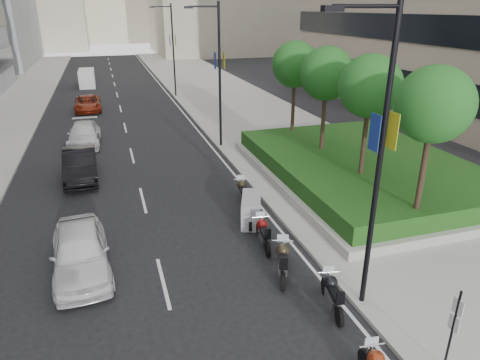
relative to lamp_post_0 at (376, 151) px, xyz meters
name	(u,v)px	position (x,y,z in m)	size (l,w,h in m)	color
ground	(241,358)	(-4.14, -1.00, -5.07)	(160.00, 160.00, 0.00)	black
sidewalk_right	(236,105)	(4.86, 29.00, -4.99)	(10.00, 100.00, 0.15)	#9E9B93
lane_edge	(180,109)	(-0.44, 29.00, -5.06)	(0.12, 100.00, 0.01)	silver
lane_centre	(122,113)	(-5.64, 29.00, -5.06)	(0.12, 100.00, 0.01)	silver
planter	(362,175)	(5.86, 9.00, -4.72)	(10.00, 14.00, 0.40)	#A2A097
hedge	(364,164)	(5.86, 9.00, -4.12)	(9.40, 13.40, 0.80)	#164112
tree_0	(434,105)	(4.36, 3.00, 0.36)	(2.80, 2.80, 6.30)	#332319
tree_1	(370,87)	(4.36, 7.00, 0.36)	(2.80, 2.80, 6.30)	#332319
tree_2	(327,74)	(4.36, 11.00, 0.36)	(2.80, 2.80, 6.30)	#332319
tree_3	(295,65)	(4.36, 15.00, 0.36)	(2.80, 2.80, 6.30)	#332319
lamp_post_0	(376,151)	(0.00, 0.00, 0.00)	(2.34, 0.45, 9.00)	black
lamp_post_1	(217,69)	(0.00, 17.00, 0.00)	(2.34, 0.45, 9.00)	black
lamp_post_2	(172,46)	(0.00, 35.00, 0.00)	(2.34, 0.45, 9.00)	black
parking_sign	(453,327)	(0.66, -3.00, -3.61)	(0.06, 0.32, 2.50)	black
motorcycle_2	(332,293)	(-0.86, 0.11, -4.52)	(0.70, 2.03, 1.02)	black
motorcycle_3	(283,261)	(-1.63, 2.19, -4.48)	(1.00, 2.10, 1.10)	black
motorcycle_4	(263,233)	(-1.57, 4.28, -4.51)	(0.69, 2.07, 1.03)	black
motorcycle_5	(251,210)	(-1.38, 6.26, -4.47)	(1.42, 2.10, 1.19)	black
motorcycle_6	(242,192)	(-1.12, 8.32, -4.52)	(0.68, 2.04, 1.02)	black
car_a	(80,251)	(-8.25, 4.53, -4.26)	(1.90, 4.71, 1.60)	white
car_b	(80,165)	(-8.53, 13.84, -4.27)	(1.68, 4.81, 1.58)	black
car_c	(84,135)	(-8.49, 20.26, -4.35)	(2.01, 4.94, 1.43)	silver
car_d	(88,103)	(-8.42, 30.97, -4.40)	(2.20, 4.77, 1.33)	maroon
delivery_van	(87,79)	(-8.67, 44.20, -4.18)	(1.73, 4.51, 1.89)	silver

